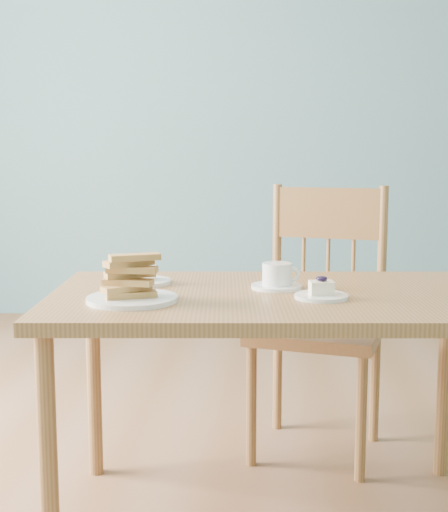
% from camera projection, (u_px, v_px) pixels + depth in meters
% --- Properties ---
extents(room, '(5.01, 5.01, 2.71)m').
position_uv_depth(room, '(158.00, 62.00, 2.11)').
color(room, '#8A5D40').
rests_on(room, ground).
extents(dining_table, '(1.33, 0.81, 0.69)m').
position_uv_depth(dining_table, '(277.00, 316.00, 2.03)').
color(dining_table, '#936237').
rests_on(dining_table, ground).
extents(dining_chair, '(0.54, 0.52, 0.97)m').
position_uv_depth(dining_chair, '(320.00, 317.00, 2.58)').
color(dining_chair, '#936237').
rests_on(dining_chair, ground).
extents(cheesecake_plate_near, '(0.15, 0.15, 0.06)m').
position_uv_depth(cheesecake_plate_near, '(321.00, 293.00, 1.94)').
color(cheesecake_plate_near, white).
rests_on(cheesecake_plate_near, dining_table).
extents(cheesecake_plate_far, '(0.17, 0.17, 0.07)m').
position_uv_depth(cheesecake_plate_far, '(144.00, 278.00, 2.16)').
color(cheesecake_plate_far, white).
rests_on(cheesecake_plate_far, dining_table).
extents(coffee_cup, '(0.15, 0.15, 0.08)m').
position_uv_depth(coffee_cup, '(277.00, 278.00, 2.09)').
color(coffee_cup, white).
rests_on(coffee_cup, dining_table).
extents(biscotti_plate, '(0.24, 0.24, 0.13)m').
position_uv_depth(biscotti_plate, '(132.00, 285.00, 1.90)').
color(biscotti_plate, white).
rests_on(biscotti_plate, dining_table).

